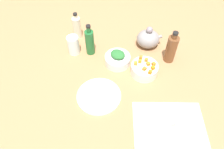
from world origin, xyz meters
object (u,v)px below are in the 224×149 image
object	(u,v)px
cutting_board	(169,125)
bottle_0	(77,27)
drinking_glass_0	(73,45)
bowl_greens	(118,60)
bowl_carrots	(144,69)
teapot	(148,39)
bottle_1	(90,42)
plate_tofu	(99,96)
bottle_2	(171,49)

from	to	relation	value
cutting_board	bottle_0	world-z (taller)	bottle_0
bottle_0	drinking_glass_0	xyz separation A→B (cm)	(-0.58, -15.05, -1.70)
bowl_greens	bottle_0	size ratio (longest dim) A/B	0.83
bowl_greens	bowl_carrots	xyz separation A→B (cm)	(15.10, -7.72, 0.47)
teapot	bottle_1	size ratio (longest dim) A/B	0.76
bowl_greens	cutting_board	bearing A→B (deg)	-58.67
plate_tofu	bowl_greens	distance (cm)	26.39
bottle_1	teapot	bearing A→B (deg)	10.69
teapot	drinking_glass_0	xyz separation A→B (cm)	(-45.88, -6.73, 0.21)
plate_tofu	bottle_0	xyz separation A→B (cm)	(-16.37, 48.30, 7.05)
plate_tofu	drinking_glass_0	xyz separation A→B (cm)	(-16.95, 33.25, 5.34)
plate_tofu	bowl_carrots	world-z (taller)	bowl_carrots
drinking_glass_0	plate_tofu	bearing A→B (deg)	-62.99
cutting_board	bowl_greens	size ratio (longest dim) A/B	2.27
bowl_carrots	bowl_greens	bearing A→B (deg)	152.92
teapot	drinking_glass_0	bearing A→B (deg)	-171.65
plate_tofu	bowl_greens	xyz separation A→B (cm)	(9.85, 24.39, 2.15)
bowl_carrots	bottle_2	world-z (taller)	bottle_2
bowl_greens	teapot	bearing A→B (deg)	39.25
cutting_board	drinking_glass_0	xyz separation A→B (cm)	(-51.41, 49.29, 5.44)
bowl_carrots	drinking_glass_0	distance (cm)	45.15
bottle_1	drinking_glass_0	bearing A→B (deg)	179.88
bottle_0	teapot	bearing A→B (deg)	-10.41
plate_tofu	bottle_2	xyz separation A→B (cm)	(40.70, 27.69, 8.45)
bottle_0	bottle_1	distance (cm)	17.86
cutting_board	bottle_2	xyz separation A→B (cm)	(6.24, 43.73, 8.55)
plate_tofu	teapot	xyz separation A→B (cm)	(28.93, 39.98, 5.13)
teapot	plate_tofu	bearing A→B (deg)	-125.89
plate_tofu	bowl_greens	size ratio (longest dim) A/B	1.56
plate_tofu	teapot	size ratio (longest dim) A/B	1.47
cutting_board	bottle_2	bearing A→B (deg)	81.88
plate_tofu	bowl_greens	bearing A→B (deg)	68.02
cutting_board	bottle_1	size ratio (longest dim) A/B	1.63
bottle_2	drinking_glass_0	distance (cm)	58.00
teapot	drinking_glass_0	world-z (taller)	teapot
bowl_greens	plate_tofu	bearing A→B (deg)	-111.98
plate_tofu	bottle_1	world-z (taller)	bottle_1
teapot	bottle_1	world-z (taller)	bottle_1
plate_tofu	bottle_2	size ratio (longest dim) A/B	1.11
cutting_board	plate_tofu	distance (cm)	38.01
cutting_board	plate_tofu	world-z (taller)	plate_tofu
bottle_1	cutting_board	bearing A→B (deg)	-50.02
teapot	bottle_2	distance (cm)	17.34
cutting_board	bottle_2	size ratio (longest dim) A/B	1.61
bowl_carrots	bottle_1	bearing A→B (deg)	152.49
bowl_greens	bottle_2	bearing A→B (deg)	6.10
teapot	drinking_glass_0	size ratio (longest dim) A/B	1.34
bottle_2	bowl_carrots	bearing A→B (deg)	-145.02
teapot	bottle_2	world-z (taller)	bottle_2
bowl_greens	bottle_2	world-z (taller)	bottle_2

